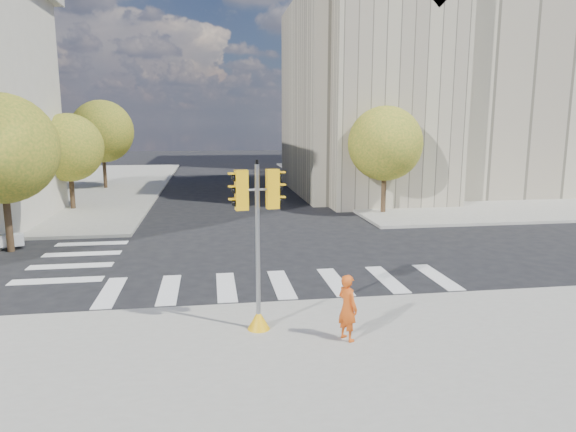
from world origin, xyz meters
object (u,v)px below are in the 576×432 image
at_px(lamp_near, 372,133).
at_px(photographer, 348,307).
at_px(traffic_signal, 258,260).
at_px(lamp_far, 324,130).

bearing_deg(lamp_near, photographer, -109.05).
bearing_deg(lamp_near, traffic_signal, -114.84).
height_order(lamp_far, photographer, lamp_far).
distance_m(lamp_near, traffic_signal, 22.11).
relative_size(traffic_signal, photographer, 2.64).
bearing_deg(traffic_signal, lamp_near, 56.81).
height_order(lamp_near, traffic_signal, lamp_near).
xyz_separation_m(traffic_signal, photographer, (2.01, -0.95, -0.97)).
distance_m(lamp_near, lamp_far, 14.00).
distance_m(lamp_far, photographer, 35.79).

